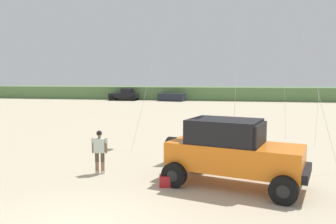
% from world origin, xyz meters
% --- Properties ---
extents(dune_ridge, '(90.00, 8.13, 2.14)m').
position_xyz_m(dune_ridge, '(5.73, 51.15, 1.07)').
color(dune_ridge, '#567A47').
rests_on(dune_ridge, ground_plane).
extents(jeep, '(5.02, 3.43, 2.26)m').
position_xyz_m(jeep, '(3.64, 4.39, 1.20)').
color(jeep, orange).
rests_on(jeep, ground_plane).
extents(person_watching, '(0.62, 0.35, 1.67)m').
position_xyz_m(person_watching, '(-1.33, 4.91, 0.94)').
color(person_watching, '#8C664C').
rests_on(person_watching, ground_plane).
extents(cooler_box, '(0.62, 0.47, 0.38)m').
position_xyz_m(cooler_box, '(1.52, 3.88, 0.19)').
color(cooler_box, '#B21E23').
rests_on(cooler_box, ground_plane).
extents(distant_pickup, '(4.62, 2.40, 1.98)m').
position_xyz_m(distant_pickup, '(-13.74, 45.61, 0.94)').
color(distant_pickup, black).
rests_on(distant_pickup, ground_plane).
extents(distant_sedan, '(4.47, 2.56, 1.20)m').
position_xyz_m(distant_sedan, '(-5.92, 45.60, 0.60)').
color(distant_sedan, '#1E232D').
rests_on(distant_sedan, ground_plane).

